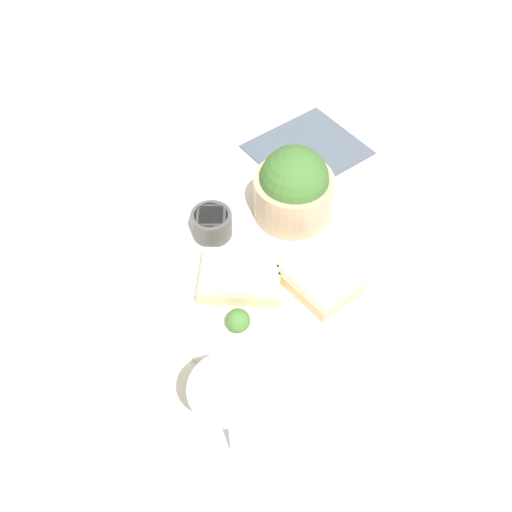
{
  "coord_description": "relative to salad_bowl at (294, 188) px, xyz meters",
  "views": [
    {
      "loc": [
        0.19,
        -0.48,
        0.66
      ],
      "look_at": [
        0.0,
        0.0,
        0.03
      ],
      "focal_mm": 45.0,
      "sensor_mm": 36.0,
      "label": 1
    }
  ],
  "objects": [
    {
      "name": "wine_glass",
      "position": [
        0.06,
        -0.34,
        0.04
      ],
      "size": [
        0.08,
        0.08,
        0.14
      ],
      "color": "silver",
      "rests_on": "ground_plane"
    },
    {
      "name": "sauce_ramekin",
      "position": [
        -0.09,
        -0.08,
        -0.03
      ],
      "size": [
        0.05,
        0.05,
        0.04
      ],
      "color": "#4C4C4C",
      "rests_on": "dinner_plate"
    },
    {
      "name": "cheese_toast_far",
      "position": [
        0.07,
        -0.11,
        -0.03
      ],
      "size": [
        0.11,
        0.11,
        0.03
      ],
      "color": "#D1B27F",
      "rests_on": "dinner_plate"
    },
    {
      "name": "ground_plane",
      "position": [
        -0.01,
        -0.11,
        -0.06
      ],
      "size": [
        4.0,
        4.0,
        0.0
      ],
      "primitive_type": "plane",
      "color": "beige"
    },
    {
      "name": "napkin",
      "position": [
        -0.03,
        0.15,
        -0.06
      ],
      "size": [
        0.2,
        0.21,
        0.01
      ],
      "color": "#4C5666",
      "rests_on": "ground_plane"
    },
    {
      "name": "garnish",
      "position": [
        0.0,
        -0.2,
        -0.03
      ],
      "size": [
        0.03,
        0.03,
        0.03
      ],
      "color": "#477533",
      "rests_on": "dinner_plate"
    },
    {
      "name": "salad_bowl",
      "position": [
        0.0,
        0.0,
        0.0
      ],
      "size": [
        0.11,
        0.11,
        0.11
      ],
      "color": "tan",
      "rests_on": "dinner_plate"
    },
    {
      "name": "cheese_toast_near",
      "position": [
        -0.02,
        -0.14,
        -0.03
      ],
      "size": [
        0.12,
        0.1,
        0.03
      ],
      "color": "#D1B27F",
      "rests_on": "dinner_plate"
    },
    {
      "name": "dinner_plate",
      "position": [
        -0.01,
        -0.11,
        -0.05
      ],
      "size": [
        0.31,
        0.31,
        0.01
      ],
      "color": "silver",
      "rests_on": "ground_plane"
    }
  ]
}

